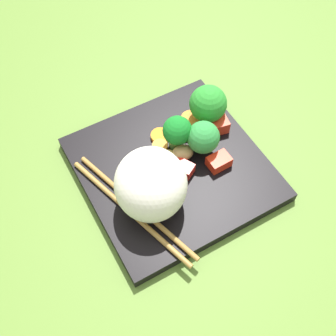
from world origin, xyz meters
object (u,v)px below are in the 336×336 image
object	(u,v)px
broccoli_floret_2	(177,131)
chopstick_pair	(133,209)
square_plate	(173,169)
rice_mound	(151,184)
carrot_slice_1	(191,119)

from	to	relation	value
broccoli_floret_2	chopstick_pair	bearing A→B (deg)	119.52
chopstick_pair	square_plate	bearing A→B (deg)	96.62
rice_mound	carrot_slice_1	xyz separation A→B (cm)	(8.87, -11.73, -3.88)
rice_mound	broccoli_floret_2	bearing A→B (deg)	-51.80
square_plate	chopstick_pair	bearing A→B (deg)	112.33
broccoli_floret_2	carrot_slice_1	size ratio (longest dim) A/B	2.02
carrot_slice_1	chopstick_pair	world-z (taller)	carrot_slice_1
rice_mound	broccoli_floret_2	size ratio (longest dim) A/B	1.66
square_plate	carrot_slice_1	xyz separation A→B (cm)	(5.52, -6.49, 1.22)
carrot_slice_1	broccoli_floret_2	bearing A→B (deg)	125.17
broccoli_floret_2	carrot_slice_1	distance (cm)	6.20
square_plate	chopstick_pair	xyz separation A→B (cm)	(-3.29, 8.01, 1.16)
square_plate	chopstick_pair	world-z (taller)	chopstick_pair
rice_mound	chopstick_pair	distance (cm)	4.81
rice_mound	chopstick_pair	bearing A→B (deg)	88.58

